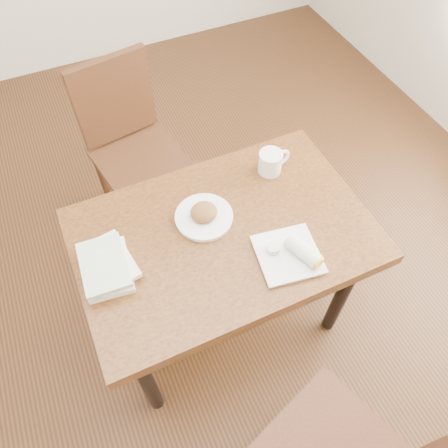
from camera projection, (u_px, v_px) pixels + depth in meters
name	position (u px, v px, depth m)	size (l,w,h in m)	color
ground	(224.00, 314.00, 2.26)	(4.00, 5.00, 0.01)	#472814
table	(224.00, 245.00, 1.73)	(1.12, 0.74, 0.75)	brown
chair_far	(130.00, 139.00, 2.23)	(0.49, 0.49, 0.95)	#452513
plate_scone	(204.00, 215.00, 1.67)	(0.22, 0.22, 0.07)	white
coffee_mug	(271.00, 161.00, 1.79)	(0.14, 0.10, 0.10)	white
plate_burrito	(293.00, 253.00, 1.57)	(0.25, 0.25, 0.07)	white
book_stack	(107.00, 266.00, 1.53)	(0.20, 0.26, 0.06)	white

